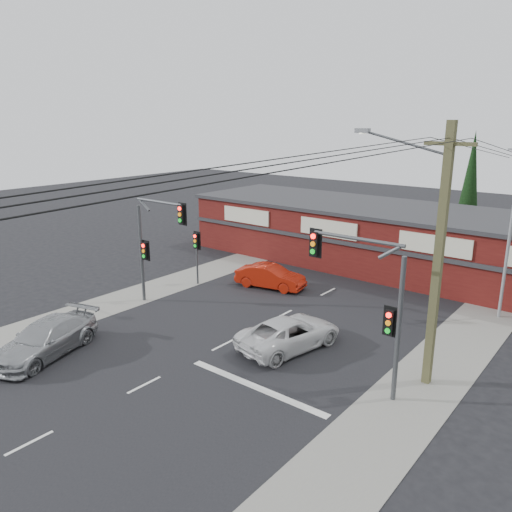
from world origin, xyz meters
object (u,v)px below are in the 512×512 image
Objects in this scene: white_suv at (289,333)px; silver_suv at (45,339)px; red_sedan at (270,276)px; utility_pole at (435,250)px; shop_building at (369,234)px.

white_suv is 10.74m from silver_suv.
red_sedan is 0.43× the size of utility_pole.
red_sedan is 9.08m from shop_building.
shop_building reaches higher than white_suv.
silver_suv reaches higher than white_suv.
utility_pole is at bearing -56.24° from shop_building.
red_sedan is at bearing -104.31° from shop_building.
utility_pole is at bearing -126.18° from red_sedan.
white_suv is 1.19× the size of red_sedan.
shop_building reaches higher than red_sedan.
white_suv reaches higher than red_sedan.
silver_suv is 0.52× the size of utility_pole.
red_sedan is 13.57m from utility_pole.
shop_building is at bearing -25.88° from red_sedan.
white_suv is at bearing -172.21° from utility_pole.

